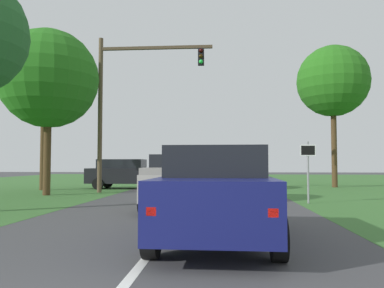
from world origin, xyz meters
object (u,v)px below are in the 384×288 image
extra_tree_2 (49,79)px  traffic_light (127,92)px  keep_moving_sign (308,164)px  crossing_suv_far (125,173)px  red_suv_near (217,191)px  oak_tree_right (333,81)px  extra_tree_1 (45,75)px  pickup_truck_lead (179,181)px

extra_tree_2 → traffic_light: bearing=30.4°
keep_moving_sign → crossing_suv_far: 12.61m
red_suv_near → oak_tree_right: bearing=67.8°
crossing_suv_far → traffic_light: bearing=-74.8°
keep_moving_sign → oak_tree_right: bearing=69.4°
red_suv_near → extra_tree_1: (-10.39, 14.35, 5.87)m
red_suv_near → extra_tree_1: 18.66m
traffic_light → extra_tree_2: 4.02m
crossing_suv_far → extra_tree_1: extra_tree_1 is taller
keep_moving_sign → pickup_truck_lead: bearing=-157.4°
keep_moving_sign → extra_tree_1: 16.30m
red_suv_near → pickup_truck_lead: (-1.39, 5.57, -0.04)m
keep_moving_sign → oak_tree_right: size_ratio=0.26×
traffic_light → extra_tree_1: (-5.37, 1.63, 1.44)m
oak_tree_right → crossing_suv_far: oak_tree_right is taller
oak_tree_right → extra_tree_2: oak_tree_right is taller
crossing_suv_far → extra_tree_1: bearing=-159.7°
crossing_suv_far → extra_tree_1: 7.59m
extra_tree_2 → red_suv_near: bearing=-51.6°
extra_tree_1 → red_suv_near: bearing=-54.1°
traffic_light → keep_moving_sign: traffic_light is taller
keep_moving_sign → crossing_suv_far: size_ratio=0.51×
crossing_suv_far → red_suv_near: bearing=-69.7°
pickup_truck_lead → crossing_suv_far: size_ratio=1.15×
pickup_truck_lead → keep_moving_sign: 5.29m
crossing_suv_far → oak_tree_right: bearing=10.3°
pickup_truck_lead → extra_tree_2: size_ratio=0.66×
crossing_suv_far → extra_tree_2: extra_tree_2 is taller
red_suv_near → extra_tree_2: 14.45m
traffic_light → extra_tree_2: size_ratio=1.02×
keep_moving_sign → crossing_suv_far: keep_moving_sign is taller
traffic_light → red_suv_near: bearing=-68.5°
extra_tree_2 → pickup_truck_lead: bearing=-35.9°
pickup_truck_lead → extra_tree_1: size_ratio=0.60×
oak_tree_right → extra_tree_1: oak_tree_right is taller
oak_tree_right → keep_moving_sign: bearing=-110.6°
crossing_suv_far → extra_tree_1: size_ratio=0.52×
red_suv_near → traffic_light: traffic_light is taller
pickup_truck_lead → extra_tree_1: bearing=135.7°
red_suv_near → oak_tree_right: size_ratio=0.53×
red_suv_near → keep_moving_sign: keep_moving_sign is taller
pickup_truck_lead → extra_tree_1: 13.89m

